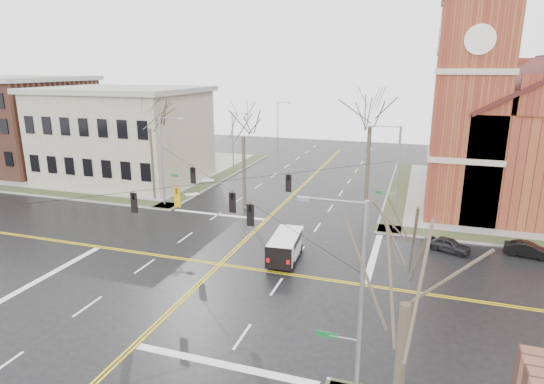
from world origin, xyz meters
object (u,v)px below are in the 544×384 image
(church, at_px, (543,122))
(streetlight_north_a, at_px, (234,140))
(tree_se, at_px, (407,291))
(streetlight_north_b, at_px, (279,123))
(cargo_van, at_px, (286,244))
(tree_nw_near, at_px, (243,132))
(tree_nw_far, at_px, (150,124))
(signal_pole_nw, at_px, (163,159))
(parked_car_a, at_px, (449,245))
(parked_car_b, at_px, (528,250))
(tree_ne, at_px, (370,120))
(signal_pole_ne, at_px, (395,175))
(signal_pole_se, at_px, (357,303))

(church, xyz_separation_m, streetlight_north_a, (-35.42, 3.22, -3.97))
(tree_se, bearing_deg, streetlight_north_b, 110.93)
(cargo_van, height_order, tree_nw_near, tree_nw_near)
(tree_nw_far, relative_size, tree_nw_near, 1.06)
(church, distance_m, streetlight_north_b, 42.53)
(cargo_van, xyz_separation_m, tree_se, (8.88, -16.83, 6.03))
(signal_pole_nw, height_order, tree_nw_near, tree_nw_near)
(tree_nw_near, bearing_deg, parked_car_a, -16.35)
(tree_nw_far, bearing_deg, cargo_van, -30.47)
(church, distance_m, tree_nw_near, 30.36)
(parked_car_b, distance_m, tree_nw_far, 36.28)
(tree_nw_near, bearing_deg, tree_ne, -2.28)
(streetlight_north_a, height_order, streetlight_north_b, same)
(signal_pole_nw, bearing_deg, cargo_van, -29.81)
(signal_pole_nw, distance_m, tree_nw_near, 8.61)
(streetlight_north_a, distance_m, streetlight_north_b, 20.00)
(signal_pole_ne, relative_size, cargo_van, 1.78)
(church, relative_size, signal_pole_ne, 3.06)
(signal_pole_nw, distance_m, streetlight_north_a, 16.52)
(streetlight_north_a, distance_m, tree_ne, 25.06)
(tree_se, bearing_deg, tree_nw_far, 134.39)
(church, relative_size, signal_pole_nw, 3.06)
(signal_pole_se, height_order, tree_nw_near, tree_nw_near)
(parked_car_a, relative_size, tree_nw_far, 0.28)
(cargo_van, bearing_deg, church, 42.76)
(tree_nw_near, distance_m, tree_ne, 12.33)
(signal_pole_ne, xyz_separation_m, parked_car_b, (10.24, -2.91, -4.40))
(streetlight_north_b, height_order, tree_se, tree_se)
(streetlight_north_a, xyz_separation_m, tree_se, (23.81, -42.27, 2.67))
(parked_car_b, bearing_deg, tree_se, 171.26)
(streetlight_north_b, bearing_deg, tree_ne, -60.94)
(tree_ne, bearing_deg, tree_nw_far, 179.75)
(parked_car_a, bearing_deg, tree_se, -163.78)
(church, xyz_separation_m, parked_car_b, (-3.20, -16.19, -7.88))
(signal_pole_ne, xyz_separation_m, tree_se, (1.84, -25.77, 2.19))
(parked_car_b, xyz_separation_m, tree_nw_far, (-35.18, 4.50, 7.63))
(signal_pole_ne, height_order, tree_nw_far, tree_nw_far)
(parked_car_a, distance_m, tree_nw_far, 30.97)
(streetlight_north_b, distance_m, parked_car_b, 51.05)
(parked_car_b, bearing_deg, signal_pole_nw, 96.39)
(signal_pole_se, xyz_separation_m, tree_se, (1.84, -2.77, 2.19))
(signal_pole_se, distance_m, tree_se, 3.98)
(signal_pole_se, height_order, streetlight_north_b, signal_pole_se)
(streetlight_north_a, bearing_deg, signal_pole_ne, -36.90)
(church, bearing_deg, signal_pole_nw, -159.79)
(tree_ne, bearing_deg, streetlight_north_b, 119.06)
(signal_pole_nw, xyz_separation_m, streetlight_north_b, (0.67, 36.50, -0.48))
(streetlight_north_a, distance_m, tree_nw_far, 15.65)
(cargo_van, height_order, tree_se, tree_se)
(tree_nw_far, bearing_deg, tree_nw_near, 2.18)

